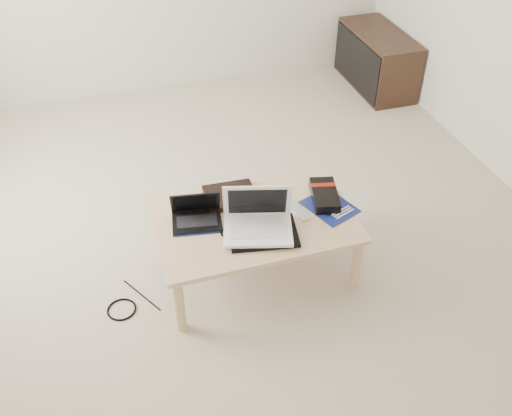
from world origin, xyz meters
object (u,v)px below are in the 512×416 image
object	(u,v)px
coffee_table	(255,226)
media_cabinet	(376,60)
netbook	(196,216)
white_laptop	(258,221)
gpu_box	(324,195)

from	to	relation	value
coffee_table	media_cabinet	world-z (taller)	media_cabinet
netbook	white_laptop	size ratio (longest dim) A/B	0.71
media_cabinet	white_laptop	xyz separation A→B (m)	(-1.76, -2.07, 0.22)
white_laptop	gpu_box	bearing A→B (deg)	18.28
media_cabinet	coffee_table	bearing A→B (deg)	-131.48
white_laptop	gpu_box	size ratio (longest dim) A/B	1.36
media_cabinet	gpu_box	xyz separation A→B (m)	(-1.31, -1.92, 0.18)
coffee_table	netbook	bearing A→B (deg)	165.75
media_cabinet	gpu_box	bearing A→B (deg)	-124.24
netbook	coffee_table	bearing A→B (deg)	-14.25
white_laptop	media_cabinet	bearing A→B (deg)	49.68
netbook	white_laptop	xyz separation A→B (m)	(0.30, -0.18, 0.03)
media_cabinet	white_laptop	size ratio (longest dim) A/B	2.14
coffee_table	gpu_box	distance (m)	0.45
media_cabinet	gpu_box	size ratio (longest dim) A/B	2.92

